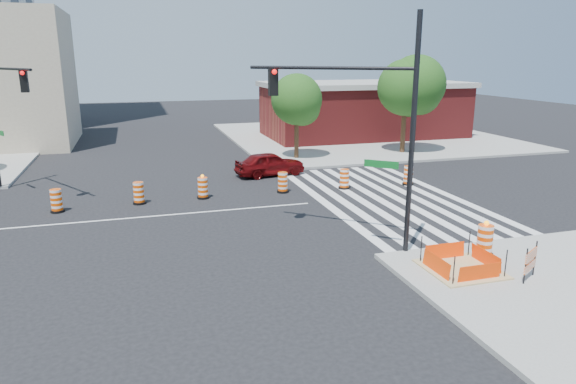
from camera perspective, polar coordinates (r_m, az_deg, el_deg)
The scene contains 19 objects.
ground at distance 22.73m, azimuth -14.75°, elevation -2.63°, with size 120.00×120.00×0.00m, color black.
sidewalk_ne at distance 44.31m, azimuth 8.24°, elevation 6.16°, with size 22.00×22.00×0.15m, color gray.
crosswalk_east at distance 25.43m, azimuth 10.68°, elevation -0.53°, with size 6.75×13.50×0.01m.
lane_centerline at distance 22.73m, azimuth -14.75°, elevation -2.61°, with size 14.00×0.12×0.01m, color silver.
excavation_pit at distance 17.11m, azimuth 18.66°, elevation -7.97°, with size 2.20×2.20×0.90m.
brick_storefront at distance 44.03m, azimuth 8.35°, elevation 9.05°, with size 16.50×8.50×4.60m.
red_coupe at distance 29.44m, azimuth -2.02°, elevation 3.17°, with size 1.61×4.00×1.36m, color #520708.
signal_pole_se at distance 17.53m, azimuth 8.46°, elevation 8.79°, with size 4.60×3.98×7.87m.
pit_drum at distance 18.34m, azimuth 21.01°, elevation -5.16°, with size 0.63×0.63×1.25m.
barricade at distance 16.98m, azimuth 25.35°, elevation -6.89°, with size 0.83×0.52×1.10m.
tree_north_c at distance 33.59m, azimuth 1.02°, elevation 9.93°, with size 3.31×3.30×5.61m.
tree_north_d at distance 36.52m, azimuth 12.96°, elevation 10.91°, with size 3.84×3.83×6.51m.
tree_north_e at distance 36.77m, azimuth 14.06°, elevation 11.16°, with size 4.00×4.00×6.79m.
median_drum_2 at distance 24.63m, azimuth -24.33°, elevation -0.97°, with size 0.60×0.60×1.02m.
median_drum_3 at distance 24.70m, azimuth -16.24°, elevation -0.19°, with size 0.60×0.60×1.02m.
median_drum_4 at distance 24.97m, azimuth -9.44°, elevation 0.39°, with size 0.60×0.60×1.18m.
median_drum_5 at distance 25.73m, azimuth -0.59°, elevation 1.00°, with size 0.60×0.60×1.02m.
median_drum_6 at distance 26.60m, azimuth 6.28°, elevation 1.37°, with size 0.60×0.60×1.02m.
median_drum_7 at distance 27.97m, azimuth 13.22°, elevation 1.73°, with size 0.60×0.60×1.02m.
Camera 1 is at (-0.46, -21.74, 6.62)m, focal length 32.00 mm.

